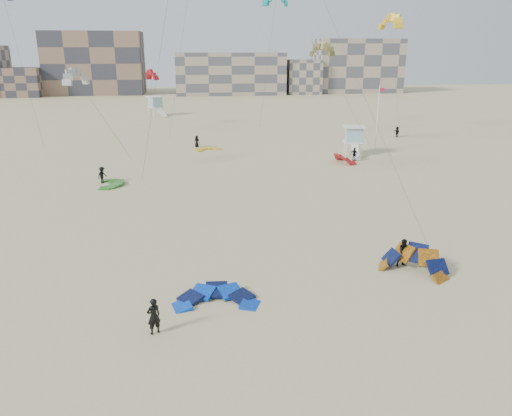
{
  "coord_description": "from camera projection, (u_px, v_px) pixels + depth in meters",
  "views": [
    {
      "loc": [
        -0.4,
        -25.49,
        13.28
      ],
      "look_at": [
        3.32,
        6.0,
        3.1
      ],
      "focal_mm": 35.0,
      "sensor_mm": 36.0,
      "label": 1
    }
  ],
  "objects": [
    {
      "name": "condo_west_b",
      "position": [
        95.0,
        63.0,
        148.81
      ],
      "size": [
        28.0,
        14.0,
        18.0
      ],
      "primitive_type": "cube",
      "color": "#84654F",
      "rests_on": "ground"
    },
    {
      "name": "ground",
      "position": [
        210.0,
        294.0,
        28.21
      ],
      "size": [
        320.0,
        320.0,
        0.0
      ],
      "primitive_type": "plane",
      "color": "tan",
      "rests_on": "ground"
    },
    {
      "name": "kite_fly_teal_b",
      "position": [
        276.0,
        1.0,
        76.7
      ],
      "size": [
        5.06,
        4.94,
        20.69
      ],
      "rotation": [
        0.0,
        0.0,
        0.29
      ],
      "color": "#079692",
      "rests_on": "ground"
    },
    {
      "name": "kitesurfer_f",
      "position": [
        397.0,
        132.0,
        77.79
      ],
      "size": [
        0.7,
        1.58,
        1.64
      ],
      "primitive_type": "imported",
      "rotation": [
        0.0,
        0.0,
        -1.42
      ],
      "color": "black",
      "rests_on": "ground"
    },
    {
      "name": "kite_ground_green",
      "position": [
        110.0,
        185.0,
        50.83
      ],
      "size": [
        4.34,
        4.12,
        0.89
      ],
      "primitive_type": null,
      "rotation": [
        0.09,
        0.0,
        -1.47
      ],
      "color": "#288C22",
      "rests_on": "ground"
    },
    {
      "name": "kite_fly_yellow",
      "position": [
        391.0,
        23.0,
        73.2
      ],
      "size": [
        6.18,
        5.35,
        17.43
      ],
      "rotation": [
        0.0,
        0.0,
        -1.21
      ],
      "color": "yellow",
      "rests_on": "ground"
    },
    {
      "name": "kite_ground_red_far",
      "position": [
        344.0,
        163.0,
        60.65
      ],
      "size": [
        4.23,
        4.11,
        3.28
      ],
      "primitive_type": null,
      "rotation": [
        0.64,
        0.0,
        1.8
      ],
      "color": "#BD0E00",
      "rests_on": "ground"
    },
    {
      "name": "kitesurfer_main",
      "position": [
        154.0,
        316.0,
        24.07
      ],
      "size": [
        0.81,
        0.72,
        1.87
      ],
      "primitive_type": "imported",
      "rotation": [
        0.0,
        0.0,
        3.64
      ],
      "color": "black",
      "rests_on": "ground"
    },
    {
      "name": "kitesurfer_b",
      "position": [
        404.0,
        253.0,
        31.64
      ],
      "size": [
        0.97,
        0.81,
        1.8
      ],
      "primitive_type": "imported",
      "rotation": [
        0.0,
        0.0,
        0.15
      ],
      "color": "black",
      "rests_on": "ground"
    },
    {
      "name": "condo_east",
      "position": [
        357.0,
        66.0,
        156.14
      ],
      "size": [
        26.0,
        14.0,
        16.0
      ],
      "primitive_type": "cube",
      "color": "tan",
      "rests_on": "ground"
    },
    {
      "name": "condo_mid",
      "position": [
        230.0,
        73.0,
        150.4
      ],
      "size": [
        32.0,
        16.0,
        12.0
      ],
      "primitive_type": "cube",
      "color": "tan",
      "rests_on": "ground"
    },
    {
      "name": "condo_fill_left",
      "position": [
        21.0,
        82.0,
        142.43
      ],
      "size": [
        12.0,
        10.0,
        8.0
      ],
      "primitive_type": "cube",
      "color": "#84654F",
      "rests_on": "ground"
    },
    {
      "name": "lifeguard_tower_far",
      "position": [
        155.0,
        106.0,
        102.28
      ],
      "size": [
        3.82,
        5.86,
        3.9
      ],
      "rotation": [
        0.0,
        0.0,
        0.58
      ],
      "color": "white",
      "rests_on": "ground"
    },
    {
      "name": "flagpole",
      "position": [
        378.0,
        118.0,
        65.62
      ],
      "size": [
        0.71,
        0.11,
        8.69
      ],
      "color": "white",
      "rests_on": "ground"
    },
    {
      "name": "kite_fly_grey",
      "position": [
        76.0,
        78.0,
        51.75
      ],
      "size": [
        7.1,
        4.3,
        10.42
      ],
      "rotation": [
        0.0,
        0.0,
        1.06
      ],
      "color": "silver",
      "rests_on": "ground"
    },
    {
      "name": "kite_fly_olive",
      "position": [
        322.0,
        51.0,
        64.22
      ],
      "size": [
        7.32,
        10.49,
        13.13
      ],
      "rotation": [
        0.0,
        0.0,
        -0.69
      ],
      "color": "olive",
      "rests_on": "ground"
    },
    {
      "name": "condo_fill_right",
      "position": [
        303.0,
        77.0,
        151.27
      ],
      "size": [
        10.0,
        10.0,
        10.0
      ],
      "primitive_type": "cube",
      "color": "tan",
      "rests_on": "ground"
    },
    {
      "name": "kitesurfer_d",
      "position": [
        354.0,
        154.0,
        61.23
      ],
      "size": [
        0.99,
        0.98,
        1.68
      ],
      "primitive_type": "imported",
      "rotation": [
        0.0,
        0.0,
        2.37
      ],
      "color": "black",
      "rests_on": "ground"
    },
    {
      "name": "kite_fly_red",
      "position": [
        152.0,
        76.0,
        84.64
      ],
      "size": [
        4.44,
        9.88,
        9.03
      ],
      "rotation": [
        0.0,
        0.0,
        2.07
      ],
      "color": "#BD0E00",
      "rests_on": "ground"
    },
    {
      "name": "kitesurfer_e",
      "position": [
        197.0,
        141.0,
        69.98
      ],
      "size": [
        0.92,
        0.75,
        1.62
      ],
      "primitive_type": "imported",
      "rotation": [
        0.0,
        0.0,
        0.33
      ],
      "color": "black",
      "rests_on": "ground"
    },
    {
      "name": "lifeguard_tower_near",
      "position": [
        354.0,
        141.0,
        64.58
      ],
      "size": [
        3.04,
        5.3,
        3.71
      ],
      "rotation": [
        0.0,
        0.0,
        -0.17
      ],
      "color": "white",
      "rests_on": "ground"
    },
    {
      "name": "kite_ground_blue",
      "position": [
        216.0,
        302.0,
        27.35
      ],
      "size": [
        4.47,
        4.69,
        1.97
      ],
      "primitive_type": null,
      "rotation": [
        0.22,
        0.0,
        -0.06
      ],
      "color": "#0050EF",
      "rests_on": "ground"
    },
    {
      "name": "kite_ground_yellow",
      "position": [
        208.0,
        150.0,
        68.23
      ],
      "size": [
        4.29,
        4.41,
        0.59
      ],
      "primitive_type": null,
      "rotation": [
        0.05,
        0.0,
        0.33
      ],
      "color": "yellow",
      "rests_on": "ground"
    },
    {
      "name": "kitesurfer_c",
      "position": [
        102.0,
        175.0,
        51.15
      ],
      "size": [
        1.17,
        1.28,
        1.72
      ],
      "primitive_type": "imported",
      "rotation": [
        0.0,
        0.0,
        0.95
      ],
      "color": "black",
      "rests_on": "ground"
    },
    {
      "name": "kite_ground_orange",
      "position": [
        412.0,
        272.0,
        31.0
      ],
      "size": [
        5.93,
        5.93,
        4.25
      ],
      "primitive_type": null,
      "rotation": [
        0.82,
        0.0,
        -0.68
      ],
      "color": "orange",
      "rests_on": "ground"
    }
  ]
}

